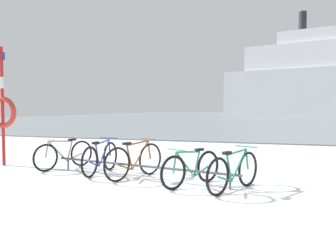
% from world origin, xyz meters
% --- Properties ---
extents(ground, '(80.00, 132.00, 0.08)m').
position_xyz_m(ground, '(0.00, 53.90, -0.04)').
color(ground, white).
extents(bike_rack, '(4.49, 0.98, 0.31)m').
position_xyz_m(bike_rack, '(-1.48, 1.75, 0.27)').
color(bike_rack, '#4C5156').
rests_on(bike_rack, ground).
extents(bicycle_0, '(0.72, 1.60, 0.78)m').
position_xyz_m(bicycle_0, '(-3.69, 2.30, 0.35)').
color(bicycle_0, black).
rests_on(bicycle_0, ground).
extents(bicycle_1, '(0.46, 1.66, 0.81)m').
position_xyz_m(bicycle_1, '(-2.52, 2.00, 0.36)').
color(bicycle_1, black).
rests_on(bicycle_1, ground).
extents(bicycle_2, '(0.74, 1.60, 0.85)m').
position_xyz_m(bicycle_2, '(-1.57, 1.77, 0.38)').
color(bicycle_2, black).
rests_on(bicycle_2, ground).
extents(bicycle_3, '(0.86, 1.45, 0.76)m').
position_xyz_m(bicycle_3, '(-0.22, 1.41, 0.34)').
color(bicycle_3, black).
rests_on(bicycle_3, ground).
extents(bicycle_4, '(0.79, 1.54, 0.79)m').
position_xyz_m(bicycle_4, '(0.61, 1.25, 0.36)').
color(bicycle_4, black).
rests_on(bicycle_4, ground).
extents(rescue_post, '(0.83, 0.13, 3.12)m').
position_xyz_m(rescue_post, '(-5.53, 2.27, 1.46)').
color(rescue_post, red).
rests_on(rescue_post, ground).
extents(ferry_ship, '(47.71, 20.60, 22.54)m').
position_xyz_m(ferry_ship, '(13.66, 73.92, 7.56)').
color(ferry_ship, silver).
rests_on(ferry_ship, ground).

